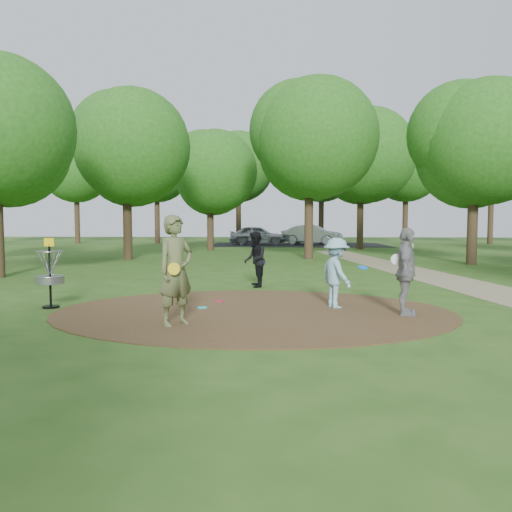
{
  "coord_description": "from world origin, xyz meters",
  "views": [
    {
      "loc": [
        0.57,
        -10.38,
        1.91
      ],
      "look_at": [
        0.0,
        1.2,
        1.1
      ],
      "focal_mm": 35.0,
      "sensor_mm": 36.0,
      "label": 1
    }
  ],
  "objects": [
    {
      "name": "ground",
      "position": [
        0.0,
        0.0,
        0.0
      ],
      "size": [
        100.0,
        100.0,
        0.0
      ],
      "primitive_type": "plane",
      "color": "#2D5119",
      "rests_on": "ground"
    },
    {
      "name": "dirt_clearing",
      "position": [
        0.0,
        0.0,
        0.01
      ],
      "size": [
        8.4,
        8.4,
        0.02
      ],
      "primitive_type": "cylinder",
      "color": "#47301C",
      "rests_on": "ground"
    },
    {
      "name": "parking_lot",
      "position": [
        2.0,
        30.0,
        0.0
      ],
      "size": [
        14.0,
        8.0,
        0.01
      ],
      "primitive_type": "cube",
      "color": "black",
      "rests_on": "ground"
    },
    {
      "name": "player_observer_with_disc",
      "position": [
        -1.33,
        -1.43,
        1.01
      ],
      "size": [
        0.85,
        0.88,
        2.02
      ],
      "color": "#596238",
      "rests_on": "ground"
    },
    {
      "name": "player_throwing_with_disc",
      "position": [
        1.8,
        0.58,
        0.77
      ],
      "size": [
        1.18,
        1.15,
        1.55
      ],
      "color": "#89BCCD",
      "rests_on": "ground"
    },
    {
      "name": "player_walking_with_disc",
      "position": [
        -0.16,
        3.96,
        0.81
      ],
      "size": [
        0.69,
        0.84,
        1.61
      ],
      "color": "black",
      "rests_on": "ground"
    },
    {
      "name": "player_waiting_with_disc",
      "position": [
        3.1,
        -0.27,
        0.89
      ],
      "size": [
        0.67,
        1.12,
        1.79
      ],
      "color": "gray",
      "rests_on": "ground"
    },
    {
      "name": "disc_ground_cyan",
      "position": [
        -1.13,
        0.33,
        0.03
      ],
      "size": [
        0.22,
        0.22,
        0.02
      ],
      "primitive_type": "cylinder",
      "color": "#19CACE",
      "rests_on": "dirt_clearing"
    },
    {
      "name": "disc_ground_red",
      "position": [
        -0.88,
        1.23,
        0.03
      ],
      "size": [
        0.22,
        0.22,
        0.02
      ],
      "primitive_type": "cylinder",
      "color": "#CB1440",
      "rests_on": "dirt_clearing"
    },
    {
      "name": "car_left",
      "position": [
        -1.28,
        30.04,
        0.78
      ],
      "size": [
        4.63,
        2.0,
        1.56
      ],
      "primitive_type": "imported",
      "rotation": [
        0.0,
        0.0,
        1.61
      ],
      "color": "#ABABB3",
      "rests_on": "ground"
    },
    {
      "name": "car_right",
      "position": [
        3.15,
        30.19,
        0.8
      ],
      "size": [
        5.17,
        3.16,
        1.61
      ],
      "primitive_type": "imported",
      "rotation": [
        0.0,
        0.0,
        1.25
      ],
      "color": "#B8BBC1",
      "rests_on": "ground"
    },
    {
      "name": "disc_golf_basket",
      "position": [
        -4.5,
        0.3,
        0.87
      ],
      "size": [
        0.63,
        0.63,
        1.54
      ],
      "color": "black",
      "rests_on": "ground"
    },
    {
      "name": "tree_ring",
      "position": [
        2.21,
        10.42,
        5.24
      ],
      "size": [
        36.8,
        45.44,
        9.34
      ],
      "color": "#332316",
      "rests_on": "ground"
    }
  ]
}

